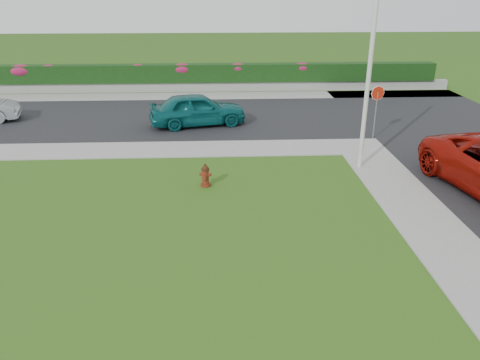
{
  "coord_description": "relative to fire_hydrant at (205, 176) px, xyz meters",
  "views": [
    {
      "loc": [
        1.05,
        -9.51,
        6.35
      ],
      "look_at": [
        1.66,
        3.47,
        0.9
      ],
      "focal_mm": 35.0,
      "sensor_mm": 36.0,
      "label": 1
    }
  ],
  "objects": [
    {
      "name": "retaining_wall",
      "position": [
        -1.57,
        15.35,
        -0.08
      ],
      "size": [
        34.0,
        0.4,
        0.6
      ],
      "primitive_type": "cube",
      "color": "gray",
      "rests_on": "ground"
    },
    {
      "name": "flower_clump_f",
      "position": [
        5.85,
        15.35,
        1.08
      ],
      "size": [
        1.21,
        0.78,
        0.61
      ],
      "primitive_type": "ellipsoid",
      "color": "#B01E49",
      "rests_on": "hedge"
    },
    {
      "name": "fire_hydrant",
      "position": [
        0.0,
        0.0,
        0.0
      ],
      "size": [
        0.42,
        0.4,
        0.8
      ],
      "rotation": [
        0.0,
        0.0,
        -0.25
      ],
      "color": "#4E160C",
      "rests_on": "ground"
    },
    {
      "name": "flower_clump_e",
      "position": [
        1.75,
        15.35,
        1.08
      ],
      "size": [
        1.19,
        0.76,
        0.59
      ],
      "primitive_type": "ellipsoid",
      "color": "#B01E49",
      "rests_on": "hedge"
    },
    {
      "name": "street_far",
      "position": [
        -5.57,
        8.85,
        -0.36
      ],
      "size": [
        26.0,
        8.0,
        0.04
      ],
      "primitive_type": "cube",
      "color": "black",
      "rests_on": "ground"
    },
    {
      "name": "curb_corner",
      "position": [
        6.43,
        3.85,
        -0.36
      ],
      "size": [
        2.0,
        2.0,
        0.04
      ],
      "primitive_type": "cube",
      "color": "gray",
      "rests_on": "ground"
    },
    {
      "name": "sidewalk_far",
      "position": [
        -6.57,
        3.85,
        -0.36
      ],
      "size": [
        24.0,
        2.0,
        0.04
      ],
      "primitive_type": "cube",
      "color": "gray",
      "rests_on": "ground"
    },
    {
      "name": "utility_pole",
      "position": [
        5.73,
        1.49,
        3.0
      ],
      "size": [
        0.16,
        0.16,
        6.76
      ],
      "primitive_type": "cylinder",
      "color": "silver",
      "rests_on": "ground"
    },
    {
      "name": "hedge",
      "position": [
        -1.57,
        15.45,
        0.77
      ],
      "size": [
        32.0,
        0.9,
        1.1
      ],
      "primitive_type": "cube",
      "color": "black",
      "rests_on": "retaining_wall"
    },
    {
      "name": "stop_sign",
      "position": [
        7.31,
        4.91,
        1.37
      ],
      "size": [
        0.63,
        0.18,
        2.38
      ],
      "rotation": [
        0.0,
        0.0,
        -0.14
      ],
      "color": "slate",
      "rests_on": "ground"
    },
    {
      "name": "sidewalk_beyond",
      "position": [
        -1.57,
        13.85,
        -0.36
      ],
      "size": [
        34.0,
        2.0,
        0.04
      ],
      "primitive_type": "cube",
      "color": "gray",
      "rests_on": "ground"
    },
    {
      "name": "flower_clump_d",
      "position": [
        -1.75,
        15.35,
        1.05
      ],
      "size": [
        1.35,
        0.87,
        0.67
      ],
      "primitive_type": "ellipsoid",
      "color": "#B01E49",
      "rests_on": "hedge"
    },
    {
      "name": "sedan_teal",
      "position": [
        -0.52,
        7.4,
        0.44
      ],
      "size": [
        4.86,
        2.8,
        1.56
      ],
      "primitive_type": "imported",
      "rotation": [
        0.0,
        0.0,
        1.79
      ],
      "color": "#0B5658",
      "rests_on": "street_far"
    },
    {
      "name": "flower_clump_b",
      "position": [
        -10.03,
        15.35,
        1.11
      ],
      "size": [
        1.05,
        0.68,
        0.53
      ],
      "primitive_type": "ellipsoid",
      "color": "#B01E49",
      "rests_on": "hedge"
    },
    {
      "name": "flower_clump_a",
      "position": [
        -11.74,
        15.35,
        1.02
      ],
      "size": [
        1.51,
        0.97,
        0.75
      ],
      "primitive_type": "ellipsoid",
      "color": "#B01E49",
      "rests_on": "hedge"
    },
    {
      "name": "flower_clump_c",
      "position": [
        -4.52,
        15.35,
        1.12
      ],
      "size": [
        1.01,
        0.65,
        0.5
      ],
      "primitive_type": "ellipsoid",
      "color": "#B01E49",
      "rests_on": "hedge"
    },
    {
      "name": "ground",
      "position": [
        -0.57,
        -5.15,
        -0.38
      ],
      "size": [
        120.0,
        120.0,
        0.0
      ],
      "primitive_type": "plane",
      "color": "black",
      "rests_on": "ground"
    }
  ]
}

